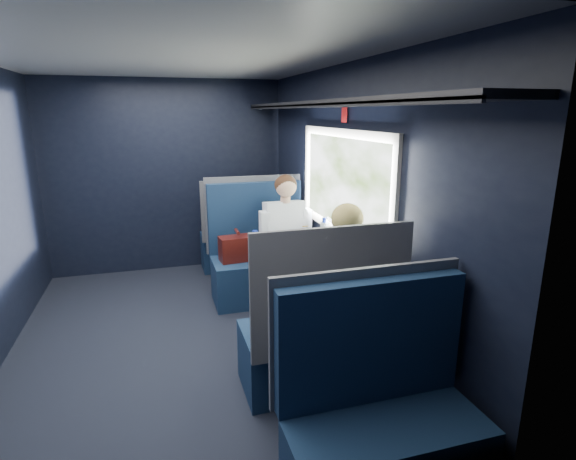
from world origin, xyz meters
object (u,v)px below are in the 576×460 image
object	(u,v)px
seat_row_front	(243,237)
woman	(342,282)
laptop	(329,238)
bottle_small	(324,232)
seat_bay_far	(317,336)
cup	(308,234)
man	(287,234)
seat_bay_near	(259,259)
table	(303,261)
seat_row_back	(381,423)

from	to	relation	value
seat_row_front	woman	size ratio (longest dim) A/B	0.88
laptop	bottle_small	size ratio (longest dim) A/B	1.34
seat_bay_far	cup	size ratio (longest dim) A/B	15.46
man	seat_bay_near	bearing A→B (deg)	146.85
table	bottle_small	world-z (taller)	bottle_small
seat_row_back	laptop	bearing A→B (deg)	76.10
laptop	seat_row_front	bearing A→B (deg)	106.32
seat_bay_near	seat_row_front	size ratio (longest dim) A/B	1.09
table	woman	distance (m)	0.71
seat_bay_near	seat_row_front	bearing A→B (deg)	89.22
seat_row_front	seat_row_back	world-z (taller)	same
table	woman	bearing A→B (deg)	-84.55
table	seat_bay_far	size ratio (longest dim) A/B	0.79
seat_bay_near	woman	world-z (taller)	woman
seat_row_front	laptop	distance (m)	1.76
seat_row_back	seat_bay_near	bearing A→B (deg)	90.27
seat_bay_far	man	world-z (taller)	man
laptop	seat_row_back	bearing A→B (deg)	-103.90
man	laptop	size ratio (longest dim) A/B	4.12
man	seat_row_front	bearing A→B (deg)	102.83
laptop	bottle_small	xyz separation A→B (m)	(-0.02, 0.07, 0.04)
seat_row_back	man	world-z (taller)	man
seat_bay_near	seat_bay_far	xyz separation A→B (m)	(0.01, -1.75, -0.01)
seat_row_back	laptop	distance (m)	2.04
seat_bay_near	bottle_small	distance (m)	0.91
seat_row_front	cup	world-z (taller)	seat_row_front
table	woman	world-z (taller)	woman
seat_bay_far	seat_row_front	bearing A→B (deg)	90.00
table	seat_bay_near	world-z (taller)	seat_bay_near
woman	seat_bay_near	bearing A→B (deg)	99.45
seat_bay_near	seat_row_front	distance (m)	0.93
woman	laptop	xyz separation A→B (m)	(0.23, 0.86, 0.07)
laptop	bottle_small	distance (m)	0.09
seat_bay_far	seat_row_back	size ratio (longest dim) A/B	1.09
seat_row_back	woman	xyz separation A→B (m)	(0.25, 1.09, 0.32)
man	woman	size ratio (longest dim) A/B	1.00
seat_bay_far	seat_bay_near	bearing A→B (deg)	90.41
table	bottle_small	bearing A→B (deg)	38.59
seat_bay_near	table	bearing A→B (deg)	-77.36
laptop	cup	world-z (taller)	laptop
bottle_small	cup	world-z (taller)	bottle_small
seat_bay_near	cup	xyz separation A→B (m)	(0.38, -0.47, 0.36)
bottle_small	cup	bearing A→B (deg)	117.24
bottle_small	cup	size ratio (longest dim) A/B	2.93
seat_bay_near	laptop	world-z (taller)	seat_bay_near
seat_bay_far	seat_row_back	world-z (taller)	seat_bay_far
seat_row_front	man	world-z (taller)	man
seat_bay_far	man	size ratio (longest dim) A/B	0.95
seat_row_front	laptop	size ratio (longest dim) A/B	3.62
seat_bay_far	seat_row_front	distance (m)	2.67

